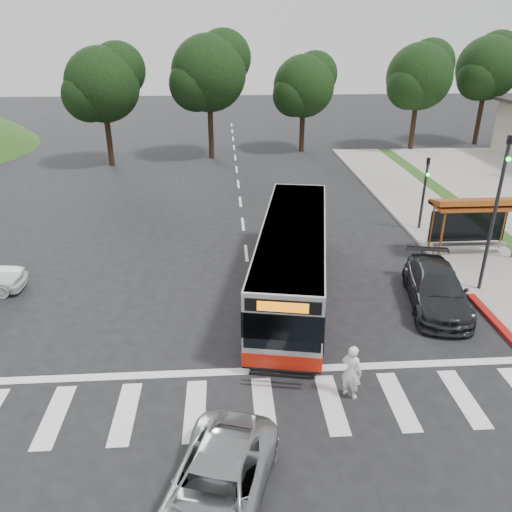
{
  "coord_description": "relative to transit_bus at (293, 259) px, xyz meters",
  "views": [
    {
      "loc": [
        -0.97,
        -16.37,
        10.07
      ],
      "look_at": [
        0.23,
        2.12,
        1.6
      ],
      "focal_mm": 35.0,
      "sensor_mm": 36.0,
      "label": 1
    }
  ],
  "objects": [
    {
      "name": "curb_east",
      "position": [
        7.28,
        6.06,
        -1.41
      ],
      "size": [
        0.3,
        40.0,
        0.15
      ],
      "primitive_type": "cube",
      "color": "#9E9991",
      "rests_on": "ground"
    },
    {
      "name": "crosswalk_ladder",
      "position": [
        -1.72,
        -6.94,
        -1.48
      ],
      "size": [
        18.0,
        2.6,
        0.01
      ],
      "primitive_type": "cube",
      "color": "silver",
      "rests_on": "ground"
    },
    {
      "name": "bus_shelter",
      "position": [
        9.08,
        3.16,
        0.86
      ],
      "size": [
        4.2,
        1.6,
        2.86
      ],
      "color": "#9F4E1A",
      "rests_on": "sidewalk_east"
    },
    {
      "name": "pedestrian",
      "position": [
        0.88,
        -6.61,
        -0.6
      ],
      "size": [
        0.77,
        0.74,
        1.78
      ],
      "primitive_type": "imported",
      "rotation": [
        0.0,
        0.0,
        2.43
      ],
      "color": "white",
      "rests_on": "ground"
    },
    {
      "name": "ground",
      "position": [
        -1.72,
        -1.94,
        -1.49
      ],
      "size": [
        140.0,
        140.0,
        0.0
      ],
      "primitive_type": "plane",
      "color": "black",
      "rests_on": "ground"
    },
    {
      "name": "tree_north_b",
      "position": [
        4.35,
        26.12,
        4.18
      ],
      "size": [
        5.72,
        5.33,
        8.43
      ],
      "color": "black",
      "rests_on": "ground"
    },
    {
      "name": "curb_east_red",
      "position": [
        7.28,
        -3.94,
        -1.41
      ],
      "size": [
        0.32,
        6.0,
        0.15
      ],
      "primitive_type": "cube",
      "color": "maroon",
      "rests_on": "ground"
    },
    {
      "name": "tree_north_a",
      "position": [
        -3.64,
        24.13,
        5.44
      ],
      "size": [
        6.6,
        6.15,
        10.17
      ],
      "color": "black",
      "rests_on": "ground"
    },
    {
      "name": "tree_ne_b",
      "position": [
        21.36,
        28.12,
        5.43
      ],
      "size": [
        6.16,
        5.74,
        10.02
      ],
      "color": "black",
      "rests_on": "ground"
    },
    {
      "name": "silver_suv_south",
      "position": [
        -3.08,
        -10.28,
        -0.84
      ],
      "size": [
        3.4,
        5.1,
        1.3
      ],
      "primitive_type": "imported",
      "rotation": [
        0.0,
        0.0,
        -0.29
      ],
      "color": "#989B9C",
      "rests_on": "ground"
    },
    {
      "name": "traffic_signal_ne_tall",
      "position": [
        7.88,
        -0.45,
        2.39
      ],
      "size": [
        0.18,
        0.37,
        6.5
      ],
      "color": "black",
      "rests_on": "ground"
    },
    {
      "name": "traffic_signal_ne_short",
      "position": [
        7.88,
        6.55,
        0.99
      ],
      "size": [
        0.18,
        0.37,
        4.0
      ],
      "color": "black",
      "rests_on": "ground"
    },
    {
      "name": "tree_ne_a",
      "position": [
        14.36,
        26.12,
        4.91
      ],
      "size": [
        6.16,
        5.74,
        9.3
      ],
      "color": "black",
      "rests_on": "parking_lot"
    },
    {
      "name": "dark_sedan",
      "position": [
        5.53,
        -1.48,
        -0.74
      ],
      "size": [
        3.05,
        5.48,
        1.5
      ],
      "primitive_type": "imported",
      "rotation": [
        0.0,
        0.0,
        -0.19
      ],
      "color": "#222427",
      "rests_on": "ground"
    },
    {
      "name": "tree_north_c",
      "position": [
        -11.64,
        22.12,
        4.81
      ],
      "size": [
        6.16,
        5.74,
        9.3
      ],
      "color": "black",
      "rests_on": "ground"
    },
    {
      "name": "transit_bus",
      "position": [
        0.0,
        0.0,
        0.0
      ],
      "size": [
        4.6,
        11.77,
        2.97
      ],
      "primitive_type": null,
      "rotation": [
        0.0,
        0.0,
        -0.19
      ],
      "color": "#B4B6B9",
      "rests_on": "ground"
    },
    {
      "name": "sidewalk_east",
      "position": [
        9.28,
        6.06,
        -1.43
      ],
      "size": [
        4.0,
        40.0,
        0.12
      ],
      "primitive_type": "cube",
      "color": "gray",
      "rests_on": "ground"
    }
  ]
}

